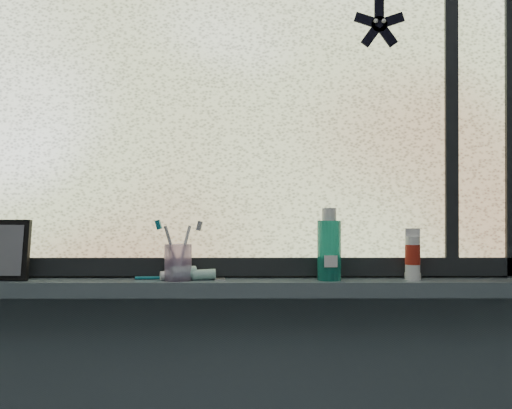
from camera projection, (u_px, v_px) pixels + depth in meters
The scene contains 12 objects.
wall_back at pixel (235, 194), 1.60m from camera, with size 3.00×0.01×2.50m, color #9EA3A8.
windowsill at pixel (234, 287), 1.53m from camera, with size 1.62×0.14×0.04m, color #485861.
window_pane at pixel (235, 94), 1.58m from camera, with size 1.50×0.01×1.00m, color silver.
frame_bottom at pixel (235, 266), 1.58m from camera, with size 1.60×0.03×0.05m, color black.
frame_mullion at pixel (450, 94), 1.58m from camera, with size 0.04×0.03×1.00m, color black.
starfish_sticker at pixel (379, 24), 1.57m from camera, with size 0.15×0.02×0.15m, color black, non-canonical shape.
vanity_mirror at pixel (6, 250), 1.51m from camera, with size 0.13×0.06×0.16m, color black.
toothpaste_tube at pixel (192, 273), 1.51m from camera, with size 0.21×0.04×0.04m, color white, non-canonical shape.
toothbrush_cup at pixel (178, 262), 1.51m from camera, with size 0.07×0.07×0.10m, color #BF9DD0.
toothbrush_lying at pixel (164, 277), 1.53m from camera, with size 0.19×0.02×0.01m, color #0D697A, non-canonical shape.
mouthwash_bottle at pixel (329, 244), 1.51m from camera, with size 0.06×0.06×0.16m, color #1A8B78.
cream_tube at pixel (413, 252), 1.53m from camera, with size 0.04×0.04×0.10m, color silver.
Camera 1 is at (0.05, -0.30, 1.21)m, focal length 40.00 mm.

